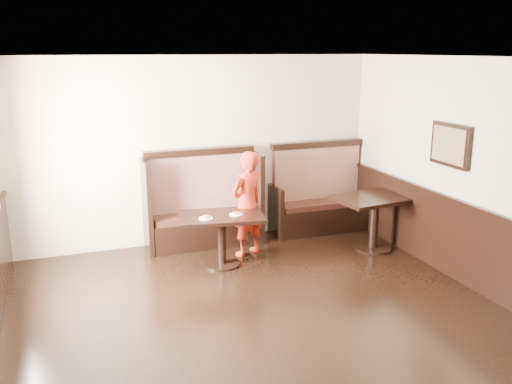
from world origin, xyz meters
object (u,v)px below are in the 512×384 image
booth_main (203,210)px  booth_neighbor (319,201)px  table_neighbor (375,210)px  child (247,204)px  table_main (222,227)px

booth_main → booth_neighbor: size_ratio=1.06×
booth_main → booth_neighbor: (1.95, -0.00, -0.05)m
table_neighbor → child: 1.88m
booth_main → booth_neighbor: bearing=-0.1°
booth_main → booth_neighbor: same height
table_neighbor → child: size_ratio=0.83×
booth_neighbor → child: child is taller
booth_neighbor → table_main: 2.14m
table_main → child: size_ratio=0.81×
table_neighbor → booth_neighbor: bearing=101.0°
booth_neighbor → table_main: (-1.93, -0.93, 0.07)m
table_neighbor → child: (-1.82, 0.45, 0.15)m
table_neighbor → booth_main: bearing=147.7°
booth_main → table_neighbor: 2.55m
booth_main → table_neighbor: (2.30, -1.10, 0.08)m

